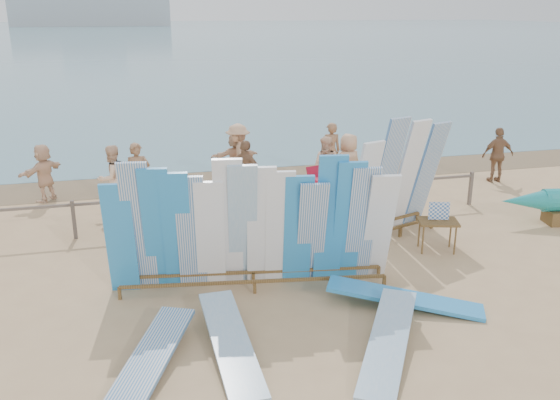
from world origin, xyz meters
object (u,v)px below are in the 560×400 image
object	(u,v)px
beachgoer_3	(238,156)
vendor_table	(437,235)
side_surfboard_rack	(397,181)
beachgoer_1	(138,176)
flat_board_d	(404,307)
beach_chair_right	(283,202)
beachgoer_6	(348,165)
beachgoer_4	(246,173)
beach_chair_left	(271,205)
beachgoer_8	(327,167)
beachgoer_11	(44,173)
flat_board_a	(231,352)
beachgoer_10	(498,155)
beachgoer_7	(331,151)
beachgoer_5	(236,158)
flat_board_e	(148,374)
flat_board_b	(388,352)
main_surfboard_rack	(253,230)
beachgoer_2	(112,178)
stroller	(321,193)

from	to	relation	value
beachgoer_3	vendor_table	bearing A→B (deg)	40.91
side_surfboard_rack	beachgoer_1	bearing A→B (deg)	130.40
flat_board_d	beach_chair_right	size ratio (longest dim) A/B	3.20
beachgoer_1	beachgoer_6	bearing A→B (deg)	-4.81
vendor_table	beachgoer_6	world-z (taller)	beachgoer_6
side_surfboard_rack	beachgoer_4	bearing A→B (deg)	115.50
beach_chair_left	beachgoer_8	bearing A→B (deg)	53.81
beachgoer_1	beachgoer_3	xyz separation A→B (m)	(2.84, 1.28, 0.06)
beachgoer_11	beachgoer_4	distance (m)	5.47
flat_board_a	beachgoer_10	distance (m)	11.84
vendor_table	beach_chair_right	world-z (taller)	vendor_table
beach_chair_right	beachgoer_4	bearing A→B (deg)	100.35
beachgoer_1	beachgoer_7	xyz separation A→B (m)	(5.74, 1.57, -0.01)
beachgoer_1	beachgoer_3	bearing A→B (deg)	21.90
beachgoer_4	beachgoer_5	bearing A→B (deg)	-42.83
flat_board_e	beachgoer_7	world-z (taller)	beachgoer_7
side_surfboard_rack	beachgoer_11	size ratio (longest dim) A/B	1.79
flat_board_d	beach_chair_right	xyz separation A→B (m)	(-0.77, 5.55, 0.25)
side_surfboard_rack	beachgoer_10	world-z (taller)	side_surfboard_rack
side_surfboard_rack	flat_board_d	world-z (taller)	side_surfboard_rack
flat_board_b	beachgoer_10	world-z (taller)	beachgoer_10
main_surfboard_rack	flat_board_b	size ratio (longest dim) A/B	1.94
flat_board_a	beach_chair_right	distance (m)	6.68
beachgoer_1	main_surfboard_rack	bearing A→B (deg)	-72.17
side_surfboard_rack	beachgoer_8	world-z (taller)	side_surfboard_rack
beachgoer_8	beachgoer_1	distance (m)	5.06
side_surfboard_rack	beach_chair_right	bearing A→B (deg)	113.59
beachgoer_3	beachgoer_2	size ratio (longest dim) A/B	1.09
beachgoer_2	beachgoer_6	bearing A→B (deg)	141.91
flat_board_b	beachgoer_6	world-z (taller)	beachgoer_6
beachgoer_10	beachgoer_6	bearing A→B (deg)	8.17
main_surfboard_rack	beachgoer_3	distance (m)	6.61
side_surfboard_rack	flat_board_a	size ratio (longest dim) A/B	1.04
side_surfboard_rack	beachgoer_3	xyz separation A→B (m)	(-2.82, 4.57, -0.34)
flat_board_e	beachgoer_3	xyz separation A→B (m)	(2.92, 8.84, 0.94)
flat_board_d	beachgoer_11	world-z (taller)	beachgoer_11
side_surfboard_rack	vendor_table	world-z (taller)	side_surfboard_rack
beachgoer_8	beachgoer_7	bearing A→B (deg)	108.75
flat_board_a	beachgoer_10	bearing A→B (deg)	36.22
beach_chair_right	beachgoer_10	xyz separation A→B (m)	(6.88, 1.06, 0.58)
flat_board_a	beachgoer_6	size ratio (longest dim) A/B	1.54
beachgoer_3	beachgoer_5	xyz separation A→B (m)	(-0.00, 0.44, -0.16)
beachgoer_8	beachgoer_3	distance (m)	2.64
beachgoer_2	beachgoer_6	distance (m)	6.29
beachgoer_8	vendor_table	bearing A→B (deg)	-35.69
vendor_table	flat_board_a	xyz separation A→B (m)	(-4.97, -2.86, -0.36)
beachgoer_4	beachgoer_5	distance (m)	2.10
stroller	beachgoer_7	xyz separation A→B (m)	(1.19, 2.79, 0.42)
beach_chair_left	stroller	xyz separation A→B (m)	(1.34, 0.02, 0.19)
beach_chair_left	beachgoer_6	xyz separation A→B (m)	(2.43, 1.01, 0.63)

